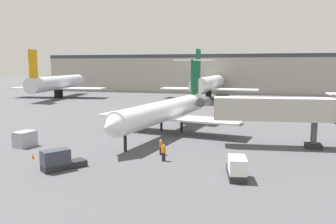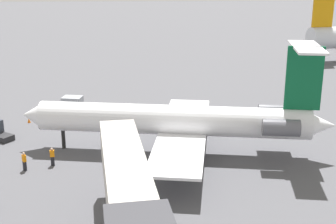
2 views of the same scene
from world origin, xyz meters
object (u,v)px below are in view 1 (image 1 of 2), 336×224
object	(u,v)px
ground_crew_loader	(161,147)
parked_airliner_west_mid	(209,84)
baggage_tug_lead	(237,169)
traffic_cone_near	(33,156)
regional_jet	(168,109)
jet_bridge	(294,110)
cargo_container_uld	(25,139)
parked_airliner_west_end	(58,83)
baggage_tug_trailing	(59,161)
ground_crew_marshaller	(164,153)

from	to	relation	value
ground_crew_loader	parked_airliner_west_mid	bearing A→B (deg)	93.41
parked_airliner_west_mid	baggage_tug_lead	bearing A→B (deg)	-79.99
traffic_cone_near	regional_jet	bearing A→B (deg)	58.98
regional_jet	baggage_tug_lead	xyz separation A→B (m)	(10.59, -17.46, -2.55)
jet_bridge	traffic_cone_near	bearing A→B (deg)	-155.30
ground_crew_loader	traffic_cone_near	world-z (taller)	ground_crew_loader
baggage_tug_lead	parked_airliner_west_mid	bearing A→B (deg)	100.01
cargo_container_uld	parked_airliner_west_end	bearing A→B (deg)	119.00
jet_bridge	baggage_tug_lead	world-z (taller)	jet_bridge
parked_airliner_west_end	parked_airliner_west_mid	bearing A→B (deg)	10.08
baggage_tug_trailing	parked_airliner_west_end	distance (m)	73.73
ground_crew_marshaller	cargo_container_uld	distance (m)	17.50
regional_jet	cargo_container_uld	size ratio (longest dim) A/B	11.30
ground_crew_loader	regional_jet	bearing A→B (deg)	100.98
ground_crew_marshaller	baggage_tug_trailing	bearing A→B (deg)	-148.70
regional_jet	parked_airliner_west_mid	xyz separation A→B (m)	(-1.44, 50.71, 0.90)
jet_bridge	parked_airliner_west_end	size ratio (longest dim) A/B	0.50
baggage_tug_lead	cargo_container_uld	world-z (taller)	baggage_tug_lead
regional_jet	ground_crew_loader	bearing A→B (deg)	-79.02
regional_jet	jet_bridge	size ratio (longest dim) A/B	1.81
parked_airliner_west_end	baggage_tug_trailing	bearing A→B (deg)	-57.54
parked_airliner_west_mid	jet_bridge	bearing A→B (deg)	-72.35
ground_crew_marshaller	traffic_cone_near	distance (m)	13.46
jet_bridge	baggage_tug_lead	xyz separation A→B (m)	(-5.56, -12.89, -3.54)
parked_airliner_west_end	ground_crew_marshaller	bearing A→B (deg)	-49.89
ground_crew_marshaller	parked_airliner_west_mid	distance (m)	64.96
parked_airliner_west_mid	cargo_container_uld	bearing A→B (deg)	-101.47
jet_bridge	ground_crew_loader	world-z (taller)	jet_bridge
jet_bridge	parked_airliner_west_mid	world-z (taller)	parked_airliner_west_mid
baggage_tug_lead	ground_crew_loader	bearing A→B (deg)	145.49
parked_airliner_west_mid	baggage_tug_trailing	bearing A→B (deg)	-93.14
ground_crew_loader	ground_crew_marshaller	bearing A→B (deg)	-67.62
ground_crew_marshaller	baggage_tug_lead	world-z (taller)	baggage_tug_lead
jet_bridge	traffic_cone_near	size ratio (longest dim) A/B	29.70
baggage_tug_lead	regional_jet	bearing A→B (deg)	121.24
jet_bridge	baggage_tug_lead	bearing A→B (deg)	-113.32
ground_crew_loader	parked_airliner_west_mid	distance (m)	62.66
regional_jet	traffic_cone_near	size ratio (longest dim) A/B	53.65
baggage_tug_trailing	traffic_cone_near	xyz separation A→B (m)	(-4.71, 2.55, -0.56)
traffic_cone_near	parked_airliner_west_mid	xyz separation A→B (m)	(8.55, 67.30, 4.01)
regional_jet	cargo_container_uld	bearing A→B (deg)	-139.31
regional_jet	parked_airliner_west_end	world-z (taller)	parked_airliner_west_end
ground_crew_marshaller	traffic_cone_near	bearing A→B (deg)	-168.82
ground_crew_marshaller	ground_crew_loader	world-z (taller)	same
jet_bridge	baggage_tug_trailing	distance (m)	26.14
baggage_tug_lead	traffic_cone_near	world-z (taller)	baggage_tug_lead
jet_bridge	cargo_container_uld	distance (m)	31.49
regional_jet	cargo_container_uld	distance (m)	18.90
parked_airliner_west_end	regional_jet	bearing A→B (deg)	-43.82
ground_crew_loader	parked_airliner_west_end	distance (m)	72.29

